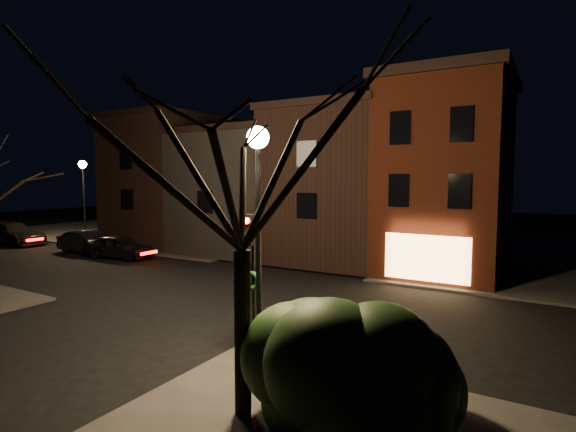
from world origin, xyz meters
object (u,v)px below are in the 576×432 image
Objects in this scene: bare_tree_right at (241,133)px; parked_car_c at (13,234)px; street_lamp_near at (258,179)px; evergreen_bush at (337,368)px; parked_car_b at (88,242)px; traffic_signal at (251,261)px; parked_car_a at (119,246)px; street_lamp_far at (83,179)px.

bare_tree_right reaches higher than parked_car_c.
street_lamp_near is at bearing 117.47° from bare_tree_right.
parked_car_c is (-32.87, 10.94, -0.52)m from evergreen_bush.
evergreen_bush is 26.66m from parked_car_b.
bare_tree_right is 25.66m from parked_car_b.
traffic_signal is 18.89m from parked_car_a.
street_lamp_near is 1.42× the size of parked_car_a.
parked_car_c is (-30.87, 11.44, -5.28)m from bare_tree_right.
parked_car_c reaches higher than parked_car_a.
traffic_signal is at bearing -114.76° from parked_car_b.
traffic_signal is 0.88× the size of parked_car_a.
evergreen_bush is at bearing -116.30° from parked_car_b.
traffic_signal is (-0.60, 0.49, -2.37)m from street_lamp_near.
traffic_signal is at bearing -111.41° from parked_car_c.
bare_tree_right reaches higher than parked_car_b.
parked_car_b is at bearing 151.80° from bare_tree_right.
bare_tree_right reaches higher than parked_car_a.
traffic_signal is at bearing -125.36° from parked_car_a.
parked_car_a is at bearing -21.08° from street_lamp_far.
street_lamp_near is 1.00× the size of street_lamp_far.
traffic_signal is 4.87m from bare_tree_right.
traffic_signal reaches higher than parked_car_a.
street_lamp_far is (-25.20, 12.20, 0.00)m from street_lamp_near.
street_lamp_far is 1.09× the size of parked_car_c.
street_lamp_far is at bearing 154.17° from street_lamp_near.
bare_tree_right is (26.50, -14.70, 0.97)m from street_lamp_far.
street_lamp_far is 27.35m from traffic_signal.
traffic_signal is 4.84m from evergreen_bush.
evergreen_bush is (28.50, -14.20, -3.79)m from street_lamp_far.
street_lamp_near and street_lamp_far have the same top height.
street_lamp_far is 1.42× the size of parked_car_a.
traffic_signal is 0.68× the size of parked_car_c.
street_lamp_far is 1.60× the size of traffic_signal.
parked_car_b is at bearing 78.64° from parked_car_a.
street_lamp_near is at bearing -115.29° from parked_car_b.
street_lamp_far reaches higher than parked_car_c.
bare_tree_right is at bearing -62.53° from street_lamp_near.
street_lamp_near is 0.76× the size of bare_tree_right.
parked_car_b is (-22.11, 11.86, -5.36)m from bare_tree_right.
parked_car_a is 0.77× the size of parked_car_c.
bare_tree_right is 1.78× the size of parked_car_b.
street_lamp_near is 1.36× the size of parked_car_b.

